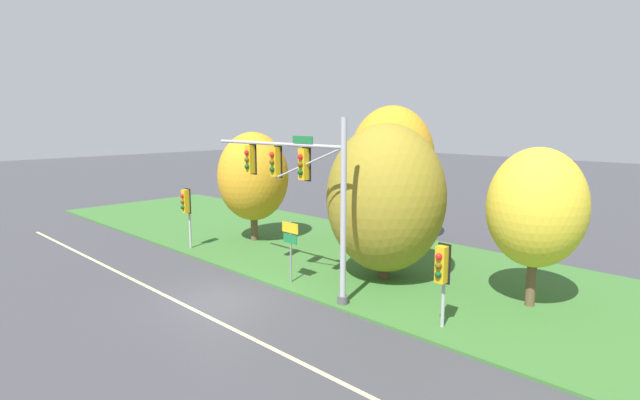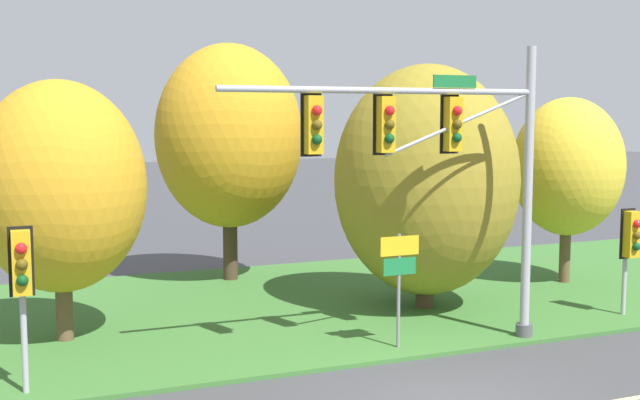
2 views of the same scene
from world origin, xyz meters
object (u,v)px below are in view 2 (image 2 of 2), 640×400
traffic_signal_mast (441,152)px  pedestrian_signal_further_along (22,273)px  tree_nearest_road (60,187)px  tree_behind_signpost (426,180)px  pedestrian_signal_near_kerb (631,240)px  route_sign_post (399,270)px  tree_mid_verge (568,167)px  tree_left_of_mast (229,137)px

traffic_signal_mast → pedestrian_signal_further_along: (-8.91, 0.19, -2.13)m
tree_nearest_road → tree_behind_signpost: tree_behind_signpost is taller
pedestrian_signal_near_kerb → route_sign_post: pedestrian_signal_near_kerb is taller
pedestrian_signal_further_along → tree_mid_verge: bearing=15.6°
tree_behind_signpost → pedestrian_signal_near_kerb: bearing=-32.9°
traffic_signal_mast → pedestrian_signal_near_kerb: size_ratio=2.71×
pedestrian_signal_near_kerb → tree_nearest_road: size_ratio=0.47×
pedestrian_signal_near_kerb → tree_left_of_mast: (-8.46, 8.63, 2.59)m
pedestrian_signal_near_kerb → traffic_signal_mast: bearing=-174.4°
pedestrian_signal_near_kerb → route_sign_post: size_ratio=1.09×
tree_nearest_road → pedestrian_signal_near_kerb: bearing=-13.1°
tree_left_of_mast → pedestrian_signal_near_kerb: bearing=-45.6°
tree_behind_signpost → tree_mid_verge: (5.80, 1.24, 0.15)m
route_sign_post → tree_mid_verge: bearing=28.1°
pedestrian_signal_near_kerb → tree_mid_verge: (1.29, 4.16, 1.64)m
pedestrian_signal_near_kerb → tree_left_of_mast: 12.36m
traffic_signal_mast → route_sign_post: bearing=159.7°
pedestrian_signal_further_along → route_sign_post: bearing=0.9°
tree_nearest_road → tree_behind_signpost: (9.54, -0.36, -0.12)m
tree_behind_signpost → traffic_signal_mast: bearing=-115.0°
tree_behind_signpost → tree_mid_verge: size_ratio=1.14×
traffic_signal_mast → tree_left_of_mast: tree_left_of_mast is taller
tree_nearest_road → tree_behind_signpost: 9.54m
tree_behind_signpost → tree_mid_verge: tree_behind_signpost is taller
traffic_signal_mast → pedestrian_signal_further_along: bearing=178.8°
pedestrian_signal_near_kerb → pedestrian_signal_further_along: 15.07m
tree_nearest_road → tree_behind_signpost: size_ratio=0.92×
traffic_signal_mast → pedestrian_signal_near_kerb: 6.65m
traffic_signal_mast → route_sign_post: (-0.86, 0.32, -2.70)m
pedestrian_signal_near_kerb → tree_mid_verge: tree_mid_verge is taller
tree_behind_signpost → tree_nearest_road: bearing=177.9°
tree_nearest_road → tree_left_of_mast: 7.80m
pedestrian_signal_further_along → tree_mid_verge: 17.03m
pedestrian_signal_near_kerb → tree_nearest_road: bearing=166.9°
tree_mid_verge → pedestrian_signal_near_kerb: bearing=-107.2°
pedestrian_signal_further_along → tree_behind_signpost: tree_behind_signpost is taller
pedestrian_signal_near_kerb → tree_mid_verge: bearing=72.8°
tree_nearest_road → tree_left_of_mast: (5.59, 5.35, 0.98)m
traffic_signal_mast → tree_behind_signpost: size_ratio=1.16×
traffic_signal_mast → tree_mid_verge: bearing=32.6°
tree_left_of_mast → tree_mid_verge: size_ratio=1.29×
pedestrian_signal_near_kerb → tree_behind_signpost: bearing=147.1°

